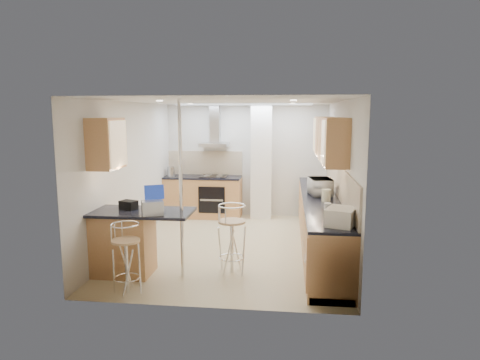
# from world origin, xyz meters

# --- Properties ---
(ground) EXTENTS (4.80, 4.80, 0.00)m
(ground) POSITION_xyz_m (0.00, 0.00, 0.00)
(ground) COLOR #CDB889
(ground) RESTS_ON ground
(room_shell) EXTENTS (3.64, 4.84, 2.51)m
(room_shell) POSITION_xyz_m (0.32, 0.38, 1.54)
(room_shell) COLOR silver
(room_shell) RESTS_ON ground
(right_counter) EXTENTS (0.63, 4.40, 0.92)m
(right_counter) POSITION_xyz_m (1.50, 0.00, 0.46)
(right_counter) COLOR #BA864A
(right_counter) RESTS_ON ground
(back_counter) EXTENTS (1.70, 0.63, 0.92)m
(back_counter) POSITION_xyz_m (-0.95, 2.10, 0.46)
(back_counter) COLOR #BA864A
(back_counter) RESTS_ON ground
(peninsula) EXTENTS (1.47, 0.72, 0.94)m
(peninsula) POSITION_xyz_m (-1.12, -1.45, 0.48)
(peninsula) COLOR #BA864A
(peninsula) RESTS_ON ground
(microwave) EXTENTS (0.44, 0.57, 0.29)m
(microwave) POSITION_xyz_m (1.49, 0.15, 1.06)
(microwave) COLOR silver
(microwave) RESTS_ON right_counter
(laptop) EXTENTS (0.34, 0.31, 0.19)m
(laptop) POSITION_xyz_m (-0.88, -1.65, 1.04)
(laptop) COLOR #AAAEB2
(laptop) RESTS_ON peninsula
(bag) EXTENTS (0.27, 0.23, 0.12)m
(bag) POSITION_xyz_m (-1.33, -1.36, 1.00)
(bag) COLOR black
(bag) RESTS_ON peninsula
(bar_stool_near) EXTENTS (0.49, 0.49, 0.93)m
(bar_stool_near) POSITION_xyz_m (-1.10, -2.10, 0.47)
(bar_stool_near) COLOR tan
(bar_stool_near) RESTS_ON ground
(bar_stool_end) EXTENTS (0.58, 0.58, 1.02)m
(bar_stool_end) POSITION_xyz_m (0.15, -1.23, 0.51)
(bar_stool_end) COLOR tan
(bar_stool_end) RESTS_ON ground
(jar_a) EXTENTS (0.13, 0.13, 0.20)m
(jar_a) POSITION_xyz_m (1.69, 1.01, 1.02)
(jar_a) COLOR white
(jar_a) RESTS_ON right_counter
(jar_b) EXTENTS (0.14, 0.14, 0.13)m
(jar_b) POSITION_xyz_m (1.53, 1.11, 0.99)
(jar_b) COLOR white
(jar_b) RESTS_ON right_counter
(jar_c) EXTENTS (0.15, 0.15, 0.19)m
(jar_c) POSITION_xyz_m (1.55, -0.37, 1.02)
(jar_c) COLOR beige
(jar_c) RESTS_ON right_counter
(jar_d) EXTENTS (0.10, 0.10, 0.15)m
(jar_d) POSITION_xyz_m (1.50, -1.22, 0.99)
(jar_d) COLOR silver
(jar_d) RESTS_ON right_counter
(bread_bin) EXTENTS (0.45, 0.50, 0.22)m
(bread_bin) POSITION_xyz_m (1.61, -1.85, 1.03)
(bread_bin) COLOR white
(bread_bin) RESTS_ON right_counter
(kettle) EXTENTS (0.16, 0.16, 0.22)m
(kettle) POSITION_xyz_m (-1.65, 2.01, 1.03)
(kettle) COLOR #ABADB0
(kettle) RESTS_ON back_counter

